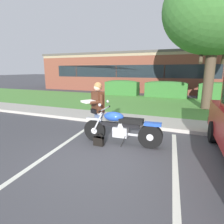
{
  "coord_description": "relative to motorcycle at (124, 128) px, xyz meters",
  "views": [
    {
      "loc": [
        1.67,
        -3.72,
        2.03
      ],
      "look_at": [
        -0.38,
        1.19,
        0.85
      ],
      "focal_mm": 30.38,
      "sensor_mm": 36.0,
      "label": 1
    }
  ],
  "objects": [
    {
      "name": "hedge_center_left",
      "position": [
        -0.12,
        9.8,
        0.17
      ],
      "size": [
        3.02,
        0.9,
        1.24
      ],
      "color": "#336B2D",
      "rests_on": "ground"
    },
    {
      "name": "stall_stripe_1",
      "position": [
        1.42,
        -0.8,
        -0.48
      ],
      "size": [
        0.54,
        4.39,
        0.01
      ],
      "primitive_type": "cube",
      "rotation": [
        0.0,
        0.0,
        0.1
      ],
      "color": "silver",
      "rests_on": "ground"
    },
    {
      "name": "stall_stripe_0",
      "position": [
        -1.55,
        -0.8,
        -0.48
      ],
      "size": [
        0.54,
        4.39,
        0.01
      ],
      "primitive_type": "cube",
      "rotation": [
        0.0,
        0.0,
        0.1
      ],
      "color": "silver",
      "rests_on": "ground"
    },
    {
      "name": "concrete_walk",
      "position": [
        -0.07,
        2.59,
        -0.44
      ],
      "size": [
        60.0,
        1.5,
        0.08
      ],
      "primitive_type": "cube",
      "color": "#ADA89E",
      "rests_on": "ground"
    },
    {
      "name": "rider_person",
      "position": [
        -0.82,
        -0.01,
        0.53
      ],
      "size": [
        0.6,
        0.67,
        1.7
      ],
      "color": "black",
      "rests_on": "ground"
    },
    {
      "name": "handbag",
      "position": [
        -0.62,
        -0.35,
        -0.34
      ],
      "size": [
        0.28,
        0.13,
        0.36
      ],
      "color": "black",
      "rests_on": "ground"
    },
    {
      "name": "curb_strip",
      "position": [
        -0.07,
        1.74,
        -0.42
      ],
      "size": [
        60.0,
        0.2,
        0.12
      ],
      "primitive_type": "cube",
      "color": "#ADA89E",
      "rests_on": "ground"
    },
    {
      "name": "hedge_center_right",
      "position": [
        3.34,
        9.8,
        0.17
      ],
      "size": [
        2.55,
        0.9,
        1.24
      ],
      "color": "#336B2D",
      "rests_on": "ground"
    },
    {
      "name": "ground_plane",
      "position": [
        -0.07,
        -1.0,
        -0.48
      ],
      "size": [
        140.0,
        140.0,
        0.0
      ],
      "primitive_type": "plane",
      "color": "#424247"
    },
    {
      "name": "hedge_left",
      "position": [
        -3.58,
        9.8,
        0.17
      ],
      "size": [
        2.67,
        0.9,
        1.24
      ],
      "color": "#336B2D",
      "rests_on": "ground"
    },
    {
      "name": "brick_building",
      "position": [
        -0.58,
        16.01,
        1.36
      ],
      "size": [
        25.66,
        8.37,
        3.68
      ],
      "color": "brown",
      "rests_on": "ground"
    },
    {
      "name": "shade_tree",
      "position": [
        2.38,
        6.12,
        4.33
      ],
      "size": [
        4.98,
        4.98,
        6.95
      ],
      "color": "#4C3D2D",
      "rests_on": "ground"
    },
    {
      "name": "motorcycle",
      "position": [
        0.0,
        0.0,
        0.0
      ],
      "size": [
        2.24,
        0.82,
        1.18
      ],
      "color": "black",
      "rests_on": "ground"
    },
    {
      "name": "grass_lawn",
      "position": [
        -0.07,
        6.61,
        -0.45
      ],
      "size": [
        60.0,
        6.55,
        0.06
      ],
      "primitive_type": "cube",
      "color": "#518E3D",
      "rests_on": "ground"
    }
  ]
}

